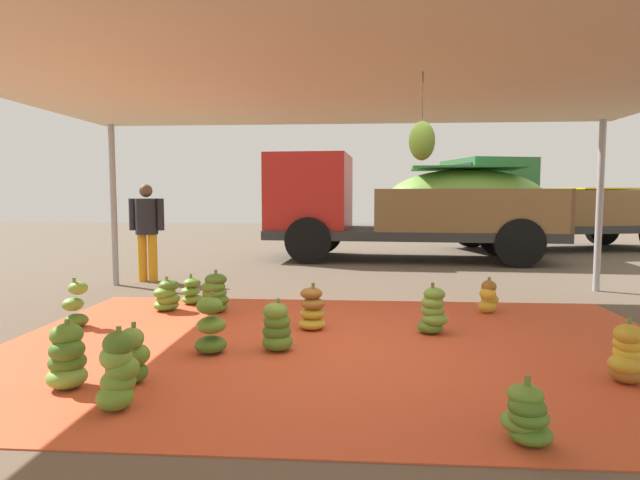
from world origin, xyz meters
TOP-DOWN VIEW (x-y plane):
  - ground_plane at (0.00, 3.00)m, footprint 40.00×40.00m
  - tarp_orange at (0.00, 0.00)m, footprint 6.66×4.48m
  - tent_canopy at (0.00, -0.09)m, footprint 8.00×7.00m
  - banana_bunch_0 at (-1.47, -1.64)m, footprint 0.34×0.35m
  - banana_bunch_1 at (-2.03, -1.27)m, footprint 0.40×0.42m
  - banana_bunch_2 at (-1.19, -0.34)m, footprint 0.42×0.42m
  - banana_bunch_3 at (1.14, -1.96)m, footprint 0.38×0.37m
  - banana_bunch_4 at (0.94, 0.53)m, footprint 0.40×0.39m
  - banana_bunch_5 at (-0.34, 0.62)m, footprint 0.38×0.39m
  - banana_bunch_6 at (-2.24, 1.40)m, footprint 0.45×0.44m
  - banana_bunch_7 at (1.77, 1.58)m, footprint 0.29×0.31m
  - banana_bunch_8 at (-1.61, 1.35)m, footprint 0.48×0.50m
  - banana_bunch_9 at (-2.96, 0.54)m, footprint 0.32×0.33m
  - banana_bunch_10 at (-2.07, 1.85)m, footprint 0.38×0.38m
  - banana_bunch_11 at (-1.57, -1.15)m, footprint 0.33×0.32m
  - banana_bunch_12 at (2.23, -0.88)m, footprint 0.35×0.36m
  - banana_bunch_13 at (-0.60, -0.20)m, footprint 0.38×0.40m
  - cargo_truck_main at (1.21, 7.19)m, footprint 6.54×2.79m
  - cargo_truck_far at (5.32, 9.68)m, footprint 6.51×3.75m
  - worker_0 at (-3.42, 3.71)m, footprint 0.60×0.37m

SIDE VIEW (x-z plane):
  - ground_plane at x=0.00m, z-range 0.00..0.00m
  - tarp_orange at x=0.00m, z-range 0.00..0.01m
  - banana_bunch_10 at x=-2.07m, z-range -0.03..0.37m
  - banana_bunch_3 at x=1.14m, z-range -0.03..0.38m
  - banana_bunch_6 at x=-2.24m, z-range -0.03..0.42m
  - banana_bunch_7 at x=1.77m, z-range -0.02..0.43m
  - banana_bunch_11 at x=-1.57m, z-range -0.02..0.46m
  - banana_bunch_5 at x=-0.34m, z-range -0.04..0.47m
  - banana_bunch_13 at x=-0.60m, z-range -0.02..0.47m
  - banana_bunch_12 at x=2.23m, z-range -0.03..0.49m
  - banana_bunch_1 at x=-2.03m, z-range -0.02..0.50m
  - banana_bunch_4 at x=0.94m, z-range -0.03..0.51m
  - banana_bunch_8 at x=-1.61m, z-range -0.03..0.51m
  - banana_bunch_9 at x=-2.96m, z-range -0.03..0.51m
  - banana_bunch_2 at x=-1.19m, z-range -0.03..0.54m
  - banana_bunch_0 at x=-1.47m, z-range -0.02..0.55m
  - worker_0 at x=-3.42m, z-range 0.14..1.79m
  - cargo_truck_far at x=5.32m, z-range -0.03..2.37m
  - cargo_truck_main at x=1.21m, z-range 0.07..2.47m
  - tent_canopy at x=0.00m, z-range 1.25..3.90m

